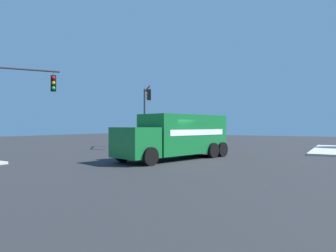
% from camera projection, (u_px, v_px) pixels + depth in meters
% --- Properties ---
extents(ground_plane, '(100.00, 100.00, 0.00)m').
position_uv_depth(ground_plane, '(176.00, 159.00, 18.83)').
color(ground_plane, '#2B2B2D').
extents(delivery_truck, '(4.56, 8.52, 2.84)m').
position_uv_depth(delivery_truck, '(177.00, 136.00, 19.00)').
color(delivery_truck, '#146B2D').
rests_on(delivery_truck, ground).
extents(traffic_light_primary, '(2.20, 3.09, 5.52)m').
position_uv_depth(traffic_light_primary, '(15.00, 97.00, 16.88)').
color(traffic_light_primary, '#38383D').
rests_on(traffic_light_primary, sidewalk_corner_far).
extents(traffic_light_secondary, '(2.78, 3.14, 5.86)m').
position_uv_depth(traffic_light_secondary, '(146.00, 108.00, 28.46)').
color(traffic_light_secondary, '#38383D').
rests_on(traffic_light_secondary, ground).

